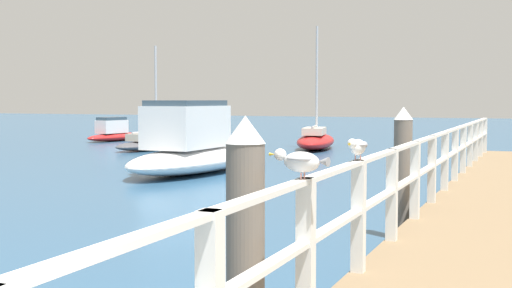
{
  "coord_description": "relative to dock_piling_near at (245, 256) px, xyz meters",
  "views": [
    {
      "loc": [
        0.14,
        -0.76,
        2.17
      ],
      "look_at": [
        -3.08,
        6.92,
        1.62
      ],
      "focal_mm": 47.8,
      "sensor_mm": 36.0,
      "label": 1
    }
  ],
  "objects": [
    {
      "name": "seagull_foreground",
      "position": [
        0.37,
        0.13,
        0.7
      ],
      "size": [
        0.48,
        0.21,
        0.21
      ],
      "rotation": [
        0.0,
        0.0,
        1.41
      ],
      "color": "white",
      "rests_on": "pier_railing"
    },
    {
      "name": "boat_0",
      "position": [
        -13.34,
        20.56,
        -0.75
      ],
      "size": [
        2.28,
        4.36,
        4.44
      ],
      "rotation": [
        0.0,
        0.0,
        -0.21
      ],
      "color": "#4C4C51",
      "rests_on": "ground_plane"
    },
    {
      "name": "seagull_background",
      "position": [
        0.38,
        1.73,
        0.7
      ],
      "size": [
        0.18,
        0.48,
        0.21
      ],
      "rotation": [
        0.0,
        0.0,
        3.1
      ],
      "color": "white",
      "rests_on": "pier_railing"
    },
    {
      "name": "dock_piling_far",
      "position": [
        0.0,
        6.06,
        0.0
      ],
      "size": [
        0.29,
        0.29,
        2.05
      ],
      "color": "#6B6056",
      "rests_on": "ground_plane"
    },
    {
      "name": "pier_railing",
      "position": [
        0.38,
        7.26,
        0.15
      ],
      "size": [
        0.12,
        20.42,
        1.06
      ],
      "color": "silver",
      "rests_on": "pier_deck"
    },
    {
      "name": "boat_5",
      "position": [
        -7.05,
        23.76,
        -0.64
      ],
      "size": [
        2.49,
        5.32,
        5.34
      ],
      "rotation": [
        0.0,
        0.0,
        0.2
      ],
      "color": "red",
      "rests_on": "ground_plane"
    },
    {
      "name": "dock_piling_near",
      "position": [
        0.0,
        0.0,
        0.0
      ],
      "size": [
        0.29,
        0.29,
        2.05
      ],
      "color": "#6B6056",
      "rests_on": "ground_plane"
    },
    {
      "name": "boat_3",
      "position": [
        -18.41,
        25.28,
        -0.63
      ],
      "size": [
        1.82,
        4.33,
        1.24
      ],
      "rotation": [
        0.0,
        0.0,
        2.99
      ],
      "color": "red",
      "rests_on": "ground_plane"
    },
    {
      "name": "boat_2",
      "position": [
        -7.52,
        13.43,
        -0.33
      ],
      "size": [
        2.57,
        6.8,
        2.13
      ],
      "rotation": [
        0.0,
        0.0,
        3.11
      ],
      "color": "white",
      "rests_on": "ground_plane"
    }
  ]
}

